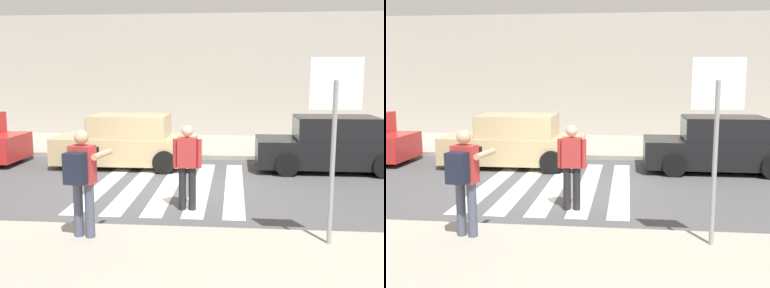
% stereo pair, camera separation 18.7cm
% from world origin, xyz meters
% --- Properties ---
extents(ground_plane, '(120.00, 120.00, 0.00)m').
position_xyz_m(ground_plane, '(0.00, 0.00, 0.00)').
color(ground_plane, '#4C4C4F').
extents(sidewalk_far, '(60.00, 4.80, 0.14)m').
position_xyz_m(sidewalk_far, '(0.00, 6.00, 0.07)').
color(sidewalk_far, '#9E998C').
rests_on(sidewalk_far, ground).
extents(building_facade_far, '(56.00, 4.00, 5.19)m').
position_xyz_m(building_facade_far, '(0.00, 10.40, 2.60)').
color(building_facade_far, '#ADA89E').
rests_on(building_facade_far, ground).
extents(crosswalk_stripe_0, '(0.44, 5.20, 0.01)m').
position_xyz_m(crosswalk_stripe_0, '(-1.60, 0.20, 0.00)').
color(crosswalk_stripe_0, silver).
rests_on(crosswalk_stripe_0, ground).
extents(crosswalk_stripe_1, '(0.44, 5.20, 0.01)m').
position_xyz_m(crosswalk_stripe_1, '(-0.80, 0.20, 0.00)').
color(crosswalk_stripe_1, silver).
rests_on(crosswalk_stripe_1, ground).
extents(crosswalk_stripe_2, '(0.44, 5.20, 0.01)m').
position_xyz_m(crosswalk_stripe_2, '(0.00, 0.20, 0.00)').
color(crosswalk_stripe_2, silver).
rests_on(crosswalk_stripe_2, ground).
extents(crosswalk_stripe_3, '(0.44, 5.20, 0.01)m').
position_xyz_m(crosswalk_stripe_3, '(0.80, 0.20, 0.00)').
color(crosswalk_stripe_3, silver).
rests_on(crosswalk_stripe_3, ground).
extents(crosswalk_stripe_4, '(0.44, 5.20, 0.01)m').
position_xyz_m(crosswalk_stripe_4, '(1.60, 0.20, 0.00)').
color(crosswalk_stripe_4, silver).
rests_on(crosswalk_stripe_4, ground).
extents(stop_sign, '(0.76, 0.08, 2.82)m').
position_xyz_m(stop_sign, '(3.05, -3.76, 2.20)').
color(stop_sign, gray).
rests_on(stop_sign, sidewalk_near).
extents(photographer_with_backpack, '(0.67, 0.90, 1.72)m').
position_xyz_m(photographer_with_backpack, '(-0.79, -3.86, 1.17)').
color(photographer_with_backpack, '#474C60').
rests_on(photographer_with_backpack, sidewalk_near).
extents(pedestrian_crossing, '(0.58, 0.25, 1.72)m').
position_xyz_m(pedestrian_crossing, '(0.66, -1.80, 0.97)').
color(pedestrian_crossing, '#232328').
rests_on(pedestrian_crossing, ground).
extents(parked_car_tan, '(4.10, 1.92, 1.55)m').
position_xyz_m(parked_car_tan, '(-1.55, 2.30, 0.73)').
color(parked_car_tan, tan).
rests_on(parked_car_tan, ground).
extents(parked_car_black, '(4.10, 1.92, 1.55)m').
position_xyz_m(parked_car_black, '(4.32, 2.30, 0.73)').
color(parked_car_black, black).
rests_on(parked_car_black, ground).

